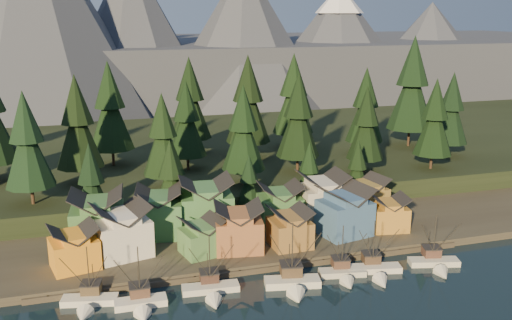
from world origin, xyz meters
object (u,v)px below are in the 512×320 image
object	(u,v)px
house_front_1	(121,229)
boat_5	(376,264)
boat_4	(344,267)
boat_0	(88,295)
boat_1	(141,296)
house_back_0	(97,217)
boat_3	(294,275)
boat_6	(436,257)
boat_2	(211,283)
house_back_1	(159,210)
house_front_0	(74,246)

from	to	relation	value
house_front_1	boat_5	bearing A→B (deg)	-37.12
house_front_1	boat_4	bearing A→B (deg)	-39.90
boat_0	boat_1	xyz separation A→B (m)	(7.93, -3.09, 0.19)
boat_1	house_back_0	xyz separation A→B (m)	(-5.48, 24.37, 4.92)
boat_3	house_front_1	bearing A→B (deg)	155.82
boat_0	boat_6	world-z (taller)	boat_0
boat_0	boat_2	world-z (taller)	boat_2
house_back_1	boat_3	bearing A→B (deg)	-45.13
boat_5	house_front_1	world-z (taller)	house_front_1
boat_5	boat_2	bearing A→B (deg)	-170.61
boat_0	boat_2	size ratio (longest dim) A/B	0.99
house_back_1	boat_5	bearing A→B (deg)	-27.01
boat_1	house_front_0	xyz separation A→B (m)	(-9.83, 15.10, 3.38)
boat_0	boat_3	world-z (taller)	boat_3
boat_0	house_front_0	distance (m)	12.67
boat_1	house_back_1	xyz separation A→B (m)	(6.51, 25.92, 4.54)
boat_1	boat_6	xyz separation A→B (m)	(53.07, -0.42, -0.24)
boat_0	boat_5	size ratio (longest dim) A/B	0.96
boat_3	house_back_0	xyz separation A→B (m)	(-30.73, 25.05, 4.65)
boat_3	house_front_0	size ratio (longest dim) A/B	1.35
boat_2	boat_3	bearing A→B (deg)	-3.65
boat_1	house_back_0	bearing A→B (deg)	103.48
boat_3	boat_0	bearing A→B (deg)	-175.21
boat_5	boat_6	xyz separation A→B (m)	(11.99, -0.57, 0.09)
boat_2	house_back_1	bearing A→B (deg)	106.60
house_back_0	house_front_0	bearing A→B (deg)	-110.07
boat_5	house_back_1	xyz separation A→B (m)	(-34.57, 25.77, 4.87)
boat_1	house_front_1	distance (m)	18.91
boat_4	boat_6	distance (m)	17.99
boat_4	house_front_1	distance (m)	40.90
boat_4	boat_1	bearing A→B (deg)	-168.50
boat_3	boat_4	size ratio (longest dim) A/B	1.21
boat_2	boat_4	world-z (taller)	boat_2
house_front_0	boat_6	bearing A→B (deg)	-26.40
house_front_1	boat_6	bearing A→B (deg)	-32.96
boat_0	boat_1	bearing A→B (deg)	-8.86
boat_3	boat_6	distance (m)	27.82
boat_1	house_back_1	bearing A→B (deg)	76.71
boat_4	house_back_0	bearing A→B (deg)	160.19
boat_3	house_back_0	size ratio (longest dim) A/B	1.16
boat_1	boat_3	distance (m)	25.26
boat_2	house_front_0	size ratio (longest dim) A/B	1.16
boat_0	boat_2	bearing A→B (deg)	7.39
boat_3	house_front_0	xyz separation A→B (m)	(-35.08, 15.78, 3.10)
boat_2	boat_3	world-z (taller)	boat_3
boat_2	house_front_1	world-z (taller)	house_front_1
boat_0	house_front_0	xyz separation A→B (m)	(-1.90, 12.01, 3.57)
house_back_0	boat_4	bearing A→B (deg)	-25.32
boat_4	house_back_0	size ratio (longest dim) A/B	0.95
boat_0	boat_4	distance (m)	43.12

